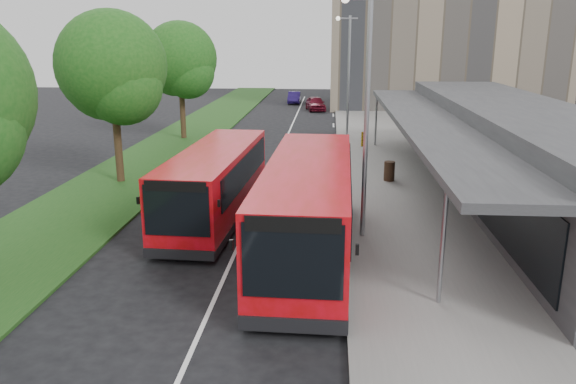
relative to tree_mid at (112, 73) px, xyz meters
name	(u,v)px	position (x,y,z in m)	size (l,w,h in m)	color
ground	(233,257)	(7.01, -9.05, -5.20)	(120.00, 120.00, 0.00)	black
pavement	(375,143)	(13.01, 10.95, -5.13)	(5.00, 80.00, 0.15)	slate
grass_verge	(180,141)	(0.01, 10.95, -5.15)	(5.00, 80.00, 0.10)	#184215
lane_centre_line	(277,159)	(7.01, 5.95, -5.19)	(0.12, 70.00, 0.01)	silver
kerb_dashes	(334,147)	(10.31, 9.95, -5.19)	(0.12, 56.00, 0.01)	silver
office_block	(445,13)	(21.01, 32.95, 3.80)	(22.00, 12.00, 18.00)	gray
station_building	(511,151)	(17.87, -1.05, -3.16)	(7.70, 26.00, 4.00)	#303033
tree_mid	(112,73)	(0.00, 0.00, 0.00)	(5.01, 5.01, 8.05)	#352415
tree_far	(180,64)	(0.00, 12.00, -0.13)	(4.89, 4.89, 7.86)	#352415
lamp_post_near	(365,103)	(11.13, -7.05, -0.48)	(1.44, 0.28, 8.00)	gray
lamp_post_far	(348,69)	(11.13, 12.95, -0.48)	(1.44, 0.28, 8.00)	gray
bus_main	(308,209)	(9.39, -8.67, -3.64)	(3.04, 10.84, 3.05)	red
bus_second	(216,183)	(5.70, -5.09, -3.81)	(2.90, 9.67, 2.70)	red
litter_bin	(389,171)	(12.89, 0.76, -4.59)	(0.51, 0.51, 0.92)	#332114
bollard	(362,139)	(12.06, 9.43, -4.60)	(0.15, 0.15, 0.91)	#F7B60D
car_near	(316,103)	(8.62, 28.19, -4.53)	(1.58, 3.93, 1.34)	#5D0D1D
car_far	(294,97)	(6.21, 34.15, -4.60)	(1.26, 3.62, 1.19)	navy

